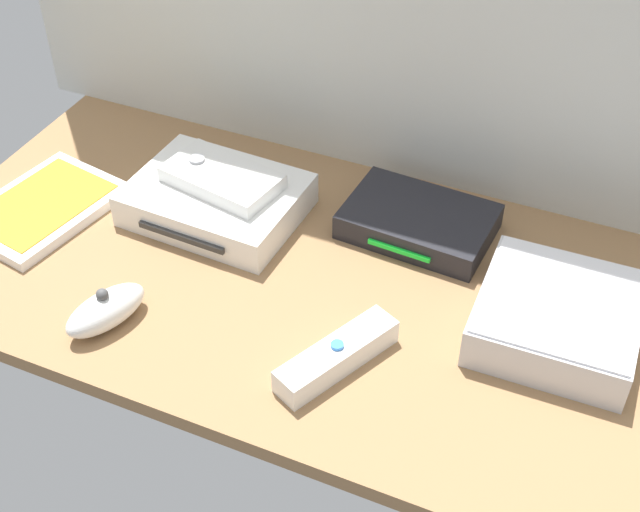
% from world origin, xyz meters
% --- Properties ---
extents(ground_plane, '(1.00, 0.48, 0.02)m').
position_xyz_m(ground_plane, '(0.00, 0.00, -0.01)').
color(ground_plane, '#936D47').
rests_on(ground_plane, ground).
extents(game_console, '(0.22, 0.17, 0.04)m').
position_xyz_m(game_console, '(-0.17, 0.06, 0.02)').
color(game_console, white).
rests_on(game_console, ground_plane).
extents(mini_computer, '(0.17, 0.17, 0.05)m').
position_xyz_m(mini_computer, '(0.27, 0.02, 0.03)').
color(mini_computer, silver).
rests_on(mini_computer, ground_plane).
extents(game_case, '(0.17, 0.21, 0.02)m').
position_xyz_m(game_case, '(-0.38, -0.02, 0.01)').
color(game_case, white).
rests_on(game_case, ground_plane).
extents(network_router, '(0.19, 0.13, 0.03)m').
position_xyz_m(network_router, '(0.08, 0.13, 0.02)').
color(network_router, black).
rests_on(network_router, ground_plane).
extents(remote_wand, '(0.10, 0.15, 0.03)m').
position_xyz_m(remote_wand, '(0.07, -0.11, 0.02)').
color(remote_wand, white).
rests_on(remote_wand, ground_plane).
extents(remote_nunchuk, '(0.08, 0.11, 0.05)m').
position_xyz_m(remote_nunchuk, '(-0.19, -0.16, 0.02)').
color(remote_nunchuk, white).
rests_on(remote_nunchuk, ground_plane).
extents(remote_classic_pad, '(0.16, 0.11, 0.02)m').
position_xyz_m(remote_classic_pad, '(-0.17, 0.07, 0.05)').
color(remote_classic_pad, white).
rests_on(remote_classic_pad, game_console).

